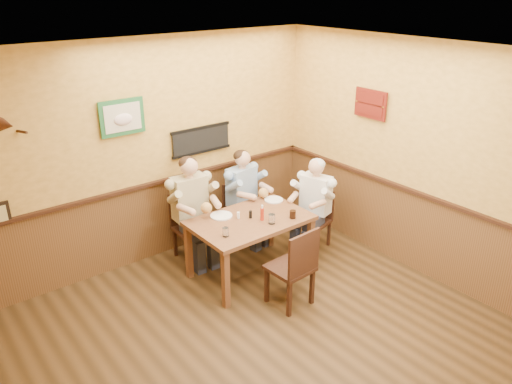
{
  "coord_description": "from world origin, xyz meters",
  "views": [
    {
      "loc": [
        -2.45,
        -2.88,
        3.38
      ],
      "look_at": [
        0.84,
        1.3,
        1.1
      ],
      "focal_mm": 35.0,
      "sensor_mm": 36.0,
      "label": 1
    }
  ],
  "objects_px": {
    "chair_back_right": "(242,212)",
    "pepper_shaker": "(251,214)",
    "chair_near_side": "(290,266)",
    "diner_tan_shirt": "(191,214)",
    "chair_back_left": "(191,227)",
    "hot_sauce_bottle": "(262,213)",
    "diner_white_elder": "(315,208)",
    "water_glass_mid": "(272,219)",
    "chair_right_end": "(315,220)",
    "salt_shaker": "(238,215)",
    "dining_table": "(250,226)",
    "cola_tumbler": "(293,214)",
    "diner_blue_polo": "(242,201)",
    "water_glass_left": "(226,232)"
  },
  "relations": [
    {
      "from": "chair_back_left",
      "to": "dining_table",
      "type": "bearing_deg",
      "value": -60.81
    },
    {
      "from": "diner_tan_shirt",
      "to": "chair_back_left",
      "type": "bearing_deg",
      "value": 3.58
    },
    {
      "from": "diner_white_elder",
      "to": "chair_back_right",
      "type": "bearing_deg",
      "value": -155.38
    },
    {
      "from": "diner_blue_polo",
      "to": "hot_sauce_bottle",
      "type": "distance_m",
      "value": 0.98
    },
    {
      "from": "chair_right_end",
      "to": "diner_blue_polo",
      "type": "distance_m",
      "value": 1.02
    },
    {
      "from": "diner_blue_polo",
      "to": "salt_shaker",
      "type": "xyz_separation_m",
      "value": [
        -0.55,
        -0.67,
        0.2
      ]
    },
    {
      "from": "dining_table",
      "to": "water_glass_mid",
      "type": "bearing_deg",
      "value": -64.95
    },
    {
      "from": "dining_table",
      "to": "chair_back_left",
      "type": "relative_size",
      "value": 1.59
    },
    {
      "from": "dining_table",
      "to": "cola_tumbler",
      "type": "height_order",
      "value": "cola_tumbler"
    },
    {
      "from": "diner_tan_shirt",
      "to": "diner_blue_polo",
      "type": "xyz_separation_m",
      "value": [
        0.81,
        0.0,
        -0.04
      ]
    },
    {
      "from": "chair_near_side",
      "to": "hot_sauce_bottle",
      "type": "xyz_separation_m",
      "value": [
        0.12,
        0.64,
        0.36
      ]
    },
    {
      "from": "chair_near_side",
      "to": "diner_white_elder",
      "type": "relative_size",
      "value": 0.84
    },
    {
      "from": "cola_tumbler",
      "to": "pepper_shaker",
      "type": "xyz_separation_m",
      "value": [
        -0.39,
        0.31,
        -0.0
      ]
    },
    {
      "from": "chair_right_end",
      "to": "water_glass_left",
      "type": "height_order",
      "value": "water_glass_left"
    },
    {
      "from": "dining_table",
      "to": "water_glass_mid",
      "type": "distance_m",
      "value": 0.32
    },
    {
      "from": "water_glass_mid",
      "to": "salt_shaker",
      "type": "relative_size",
      "value": 1.45
    },
    {
      "from": "chair_right_end",
      "to": "salt_shaker",
      "type": "xyz_separation_m",
      "value": [
        -1.19,
        0.1,
        0.39
      ]
    },
    {
      "from": "chair_back_right",
      "to": "diner_blue_polo",
      "type": "xyz_separation_m",
      "value": [
        0.0,
        0.0,
        0.18
      ]
    },
    {
      "from": "salt_shaker",
      "to": "chair_near_side",
      "type": "bearing_deg",
      "value": -85.3
    },
    {
      "from": "dining_table",
      "to": "pepper_shaker",
      "type": "xyz_separation_m",
      "value": [
        0.02,
        0.01,
        0.14
      ]
    },
    {
      "from": "water_glass_mid",
      "to": "cola_tumbler",
      "type": "relative_size",
      "value": 1.22
    },
    {
      "from": "chair_right_end",
      "to": "chair_near_side",
      "type": "bearing_deg",
      "value": -71.23
    },
    {
      "from": "diner_tan_shirt",
      "to": "hot_sauce_bottle",
      "type": "relative_size",
      "value": 7.19
    },
    {
      "from": "diner_white_elder",
      "to": "chair_near_side",
      "type": "bearing_deg",
      "value": -71.23
    },
    {
      "from": "chair_right_end",
      "to": "chair_back_left",
      "type": "bearing_deg",
      "value": -133.14
    },
    {
      "from": "chair_back_left",
      "to": "salt_shaker",
      "type": "relative_size",
      "value": 10.76
    },
    {
      "from": "diner_tan_shirt",
      "to": "diner_blue_polo",
      "type": "relative_size",
      "value": 1.06
    },
    {
      "from": "dining_table",
      "to": "pepper_shaker",
      "type": "height_order",
      "value": "pepper_shaker"
    },
    {
      "from": "chair_near_side",
      "to": "chair_back_right",
      "type": "bearing_deg",
      "value": -110.29
    },
    {
      "from": "chair_back_right",
      "to": "chair_near_side",
      "type": "bearing_deg",
      "value": -115.65
    },
    {
      "from": "chair_near_side",
      "to": "cola_tumbler",
      "type": "height_order",
      "value": "chair_near_side"
    },
    {
      "from": "diner_tan_shirt",
      "to": "salt_shaker",
      "type": "height_order",
      "value": "diner_tan_shirt"
    },
    {
      "from": "diner_tan_shirt",
      "to": "cola_tumbler",
      "type": "relative_size",
      "value": 12.9
    },
    {
      "from": "chair_back_right",
      "to": "diner_white_elder",
      "type": "bearing_deg",
      "value": -58.4
    },
    {
      "from": "salt_shaker",
      "to": "water_glass_left",
      "type": "bearing_deg",
      "value": -143.88
    },
    {
      "from": "chair_back_right",
      "to": "cola_tumbler",
      "type": "bearing_deg",
      "value": -100.11
    },
    {
      "from": "chair_back_right",
      "to": "pepper_shaker",
      "type": "height_order",
      "value": "pepper_shaker"
    },
    {
      "from": "chair_back_right",
      "to": "chair_near_side",
      "type": "height_order",
      "value": "chair_near_side"
    },
    {
      "from": "water_glass_mid",
      "to": "hot_sauce_bottle",
      "type": "height_order",
      "value": "hot_sauce_bottle"
    },
    {
      "from": "water_glass_mid",
      "to": "chair_right_end",
      "type": "bearing_deg",
      "value": 14.69
    },
    {
      "from": "water_glass_left",
      "to": "pepper_shaker",
      "type": "bearing_deg",
      "value": 21.47
    },
    {
      "from": "water_glass_mid",
      "to": "salt_shaker",
      "type": "height_order",
      "value": "water_glass_mid"
    },
    {
      "from": "dining_table",
      "to": "salt_shaker",
      "type": "bearing_deg",
      "value": 138.25
    },
    {
      "from": "chair_back_left",
      "to": "pepper_shaker",
      "type": "xyz_separation_m",
      "value": [
        0.38,
        -0.75,
        0.36
      ]
    },
    {
      "from": "salt_shaker",
      "to": "dining_table",
      "type": "bearing_deg",
      "value": -41.75
    },
    {
      "from": "chair_back_left",
      "to": "water_glass_left",
      "type": "distance_m",
      "value": 1.02
    },
    {
      "from": "dining_table",
      "to": "chair_back_left",
      "type": "height_order",
      "value": "chair_back_left"
    },
    {
      "from": "chair_right_end",
      "to": "chair_near_side",
      "type": "xyz_separation_m",
      "value": [
        -1.12,
        -0.76,
        0.08
      ]
    },
    {
      "from": "pepper_shaker",
      "to": "chair_right_end",
      "type": "bearing_deg",
      "value": -1.0
    },
    {
      "from": "hot_sauce_bottle",
      "to": "pepper_shaker",
      "type": "height_order",
      "value": "hot_sauce_bottle"
    }
  ]
}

